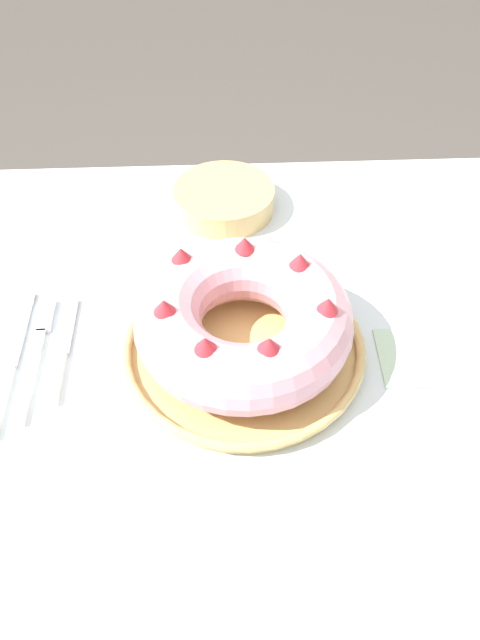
# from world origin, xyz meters

# --- Properties ---
(ground_plane) EXTENTS (8.00, 8.00, 0.00)m
(ground_plane) POSITION_xyz_m (0.00, 0.00, 0.00)
(ground_plane) COLOR #4C4742
(dining_table) EXTENTS (1.17, 0.90, 0.72)m
(dining_table) POSITION_xyz_m (0.00, 0.00, 0.62)
(dining_table) COLOR silver
(dining_table) RESTS_ON ground_plane
(serving_dish) EXTENTS (0.30, 0.30, 0.02)m
(serving_dish) POSITION_xyz_m (-0.00, 0.02, 0.74)
(serving_dish) COLOR tan
(serving_dish) RESTS_ON dining_table
(bundt_cake) EXTENTS (0.26, 0.26, 0.10)m
(bundt_cake) POSITION_xyz_m (-0.00, 0.02, 0.79)
(bundt_cake) COLOR #E09EAD
(bundt_cake) RESTS_ON serving_dish
(fork) EXTENTS (0.02, 0.20, 0.01)m
(fork) POSITION_xyz_m (-0.26, 0.04, 0.73)
(fork) COLOR white
(fork) RESTS_ON dining_table
(serving_knife) EXTENTS (0.02, 0.23, 0.01)m
(serving_knife) POSITION_xyz_m (-0.29, 0.01, 0.73)
(serving_knife) COLOR white
(serving_knife) RESTS_ON dining_table
(cake_knife) EXTENTS (0.02, 0.17, 0.01)m
(cake_knife) POSITION_xyz_m (-0.23, 0.03, 0.73)
(cake_knife) COLOR white
(cake_knife) RESTS_ON dining_table
(side_bowl) EXTENTS (0.16, 0.16, 0.04)m
(side_bowl) POSITION_xyz_m (-0.02, 0.33, 0.74)
(side_bowl) COLOR tan
(side_bowl) RESTS_ON dining_table
(napkin) EXTENTS (0.14, 0.10, 0.00)m
(napkin) POSITION_xyz_m (0.24, 0.01, 0.73)
(napkin) COLOR #B2D1B7
(napkin) RESTS_ON dining_table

